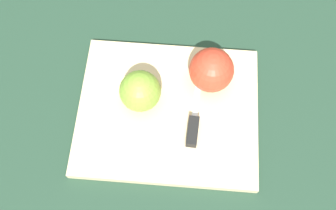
% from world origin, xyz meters
% --- Properties ---
extents(ground_plane, '(4.00, 4.00, 0.00)m').
position_xyz_m(ground_plane, '(0.00, 0.00, 0.00)').
color(ground_plane, '#1E3828').
extents(cutting_board, '(0.39, 0.35, 0.02)m').
position_xyz_m(cutting_board, '(0.00, 0.00, 0.01)').
color(cutting_board, '#D1B789').
rests_on(cutting_board, ground_plane).
extents(apple_half_left, '(0.08, 0.08, 0.08)m').
position_xyz_m(apple_half_left, '(-0.05, 0.02, 0.06)').
color(apple_half_left, olive).
rests_on(apple_half_left, cutting_board).
extents(apple_half_right, '(0.09, 0.09, 0.09)m').
position_xyz_m(apple_half_right, '(0.09, 0.05, 0.06)').
color(apple_half_right, red).
rests_on(apple_half_right, cutting_board).
extents(knife, '(0.05, 0.15, 0.02)m').
position_xyz_m(knife, '(0.04, -0.04, 0.03)').
color(knife, silver).
rests_on(knife, cutting_board).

